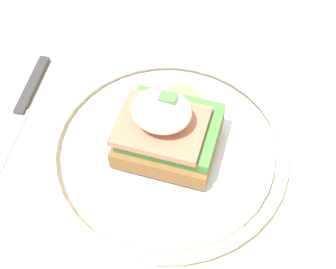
% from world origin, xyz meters
% --- Properties ---
extents(dining_table, '(0.84, 0.84, 0.77)m').
position_xyz_m(dining_table, '(0.00, 0.00, 0.64)').
color(dining_table, '#C6B28E').
rests_on(dining_table, ground_plane).
extents(plate, '(0.25, 0.25, 0.02)m').
position_xyz_m(plate, '(-0.01, 0.02, 0.78)').
color(plate, silver).
rests_on(plate, dining_table).
extents(sandwich, '(0.10, 0.13, 0.08)m').
position_xyz_m(sandwich, '(-0.01, 0.02, 0.81)').
color(sandwich, brown).
rests_on(sandwich, plate).
extents(fork, '(0.04, 0.14, 0.00)m').
position_xyz_m(fork, '(-0.18, 0.03, 0.77)').
color(fork, silver).
rests_on(fork, dining_table).
extents(knife, '(0.03, 0.18, 0.01)m').
position_xyz_m(knife, '(0.17, 0.01, 0.77)').
color(knife, '#2D2D2D').
rests_on(knife, dining_table).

